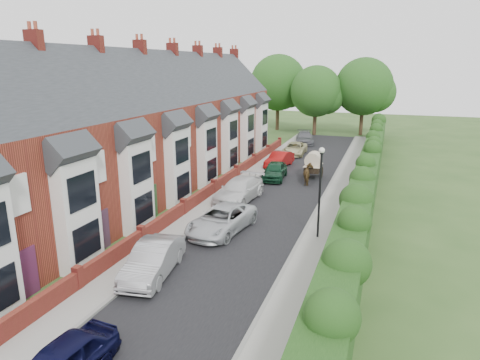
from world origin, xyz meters
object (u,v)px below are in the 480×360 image
at_px(car_silver_b, 222,220).
at_px(car_grey, 305,138).
at_px(car_green, 275,171).
at_px(car_red, 279,159).
at_px(car_white, 239,190).
at_px(horse_cart, 313,163).
at_px(lamppost, 320,182).
at_px(car_beige, 295,149).
at_px(car_silver_a, 153,260).
at_px(horse, 309,174).

bearing_deg(car_silver_b, car_grey, 99.03).
distance_m(car_green, car_red, 4.55).
xyz_separation_m(car_white, car_grey, (0.05, 23.92, -0.07)).
height_order(car_green, car_grey, car_green).
bearing_deg(horse_cart, car_silver_b, -101.63).
distance_m(lamppost, car_white, 8.51).
distance_m(car_white, car_grey, 23.93).
height_order(lamppost, horse_cart, lamppost).
height_order(car_green, car_beige, car_green).
bearing_deg(car_green, car_silver_a, -97.76).
bearing_deg(car_white, car_silver_a, -85.20).
height_order(car_beige, car_grey, car_grey).
bearing_deg(car_silver_b, car_beige, 98.93).
bearing_deg(lamppost, car_red, 111.29).
bearing_deg(car_silver_a, car_silver_b, 71.88).
bearing_deg(car_white, horse_cart, 69.19).
distance_m(car_red, car_grey, 12.84).
distance_m(lamppost, car_green, 13.11).
distance_m(car_silver_b, car_beige, 22.90).
relative_size(horse, horse_cart, 0.61).
bearing_deg(car_silver_b, car_green, 97.78).
bearing_deg(horse, car_silver_b, 62.04).
bearing_deg(car_white, car_grey, 94.69).
bearing_deg(car_white, car_green, 87.28).
distance_m(car_silver_b, car_green, 12.41).
relative_size(car_white, car_green, 1.27).
bearing_deg(car_grey, car_silver_a, -103.21).
height_order(lamppost, horse, lamppost).
bearing_deg(car_beige, car_green, -89.32).
bearing_deg(car_beige, horse_cart, -71.04).
bearing_deg(lamppost, car_silver_b, -171.51).
relative_size(car_red, car_grey, 0.87).
height_order(car_red, car_beige, car_red).
xyz_separation_m(car_silver_a, car_red, (0.13, 22.85, -0.06)).
bearing_deg(car_silver_b, car_white, 106.92).
bearing_deg(lamppost, horse, 103.10).
height_order(car_silver_a, car_silver_b, car_silver_a).
height_order(car_silver_b, car_grey, car_silver_b).
bearing_deg(horse_cart, car_silver_a, -101.00).
bearing_deg(car_red, car_white, -82.77).
height_order(car_grey, horse_cart, horse_cart).
relative_size(car_silver_b, horse_cart, 1.69).
bearing_deg(lamppost, car_silver_a, -133.47).
bearing_deg(car_green, horse, -17.03).
xyz_separation_m(car_green, car_red, (-0.74, 4.49, -0.02)).
height_order(car_silver_a, car_white, car_white).
bearing_deg(horse_cart, car_beige, 111.36).
xyz_separation_m(car_silver_a, horse_cart, (3.85, 19.79, 0.52)).
distance_m(car_red, horse_cart, 4.85).
distance_m(car_white, horse_cart, 8.91).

